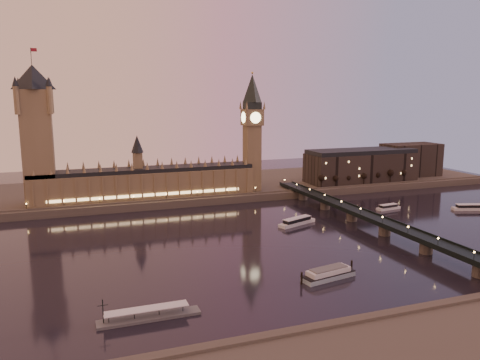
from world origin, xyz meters
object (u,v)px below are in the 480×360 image
object	(u,v)px
cruise_boat_a	(297,221)
cruise_boat_b	(469,207)
moored_barge	(328,274)
pontoon_pier	(149,316)

from	to	relation	value
cruise_boat_a	cruise_boat_b	size ratio (longest dim) A/B	1.18
moored_barge	pontoon_pier	distance (m)	91.07
cruise_boat_b	moored_barge	bearing A→B (deg)	-136.03
pontoon_pier	cruise_boat_b	bearing A→B (deg)	20.41
cruise_boat_a	pontoon_pier	distance (m)	161.82
cruise_boat_a	cruise_boat_b	bearing A→B (deg)	-24.20
cruise_boat_a	moored_barge	world-z (taller)	moored_barge
cruise_boat_a	moored_barge	bearing A→B (deg)	-129.04
moored_barge	cruise_boat_a	bearing A→B (deg)	61.53
cruise_boat_a	moored_barge	size ratio (longest dim) A/B	0.97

